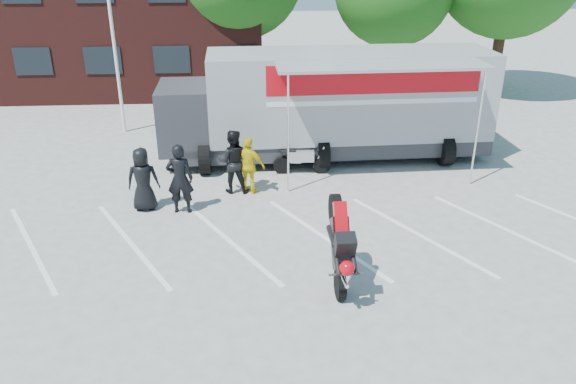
{
  "coord_description": "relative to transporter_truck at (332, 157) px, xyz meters",
  "views": [
    {
      "loc": [
        -1.54,
        -11.33,
        6.84
      ],
      "look_at": [
        -0.71,
        0.94,
        1.3
      ],
      "focal_mm": 35.0,
      "sensor_mm": 36.0,
      "label": 1
    }
  ],
  "objects": [
    {
      "name": "spectator_hivis",
      "position": [
        -2.85,
        -2.83,
        0.85
      ],
      "size": [
        1.08,
        0.79,
        1.7
      ],
      "primitive_type": "imported",
      "rotation": [
        0.0,
        0.0,
        2.71
      ],
      "color": "yellow",
      "rests_on": "ground"
    },
    {
      "name": "parking_bay_lines",
      "position": [
        -1.2,
        -5.68,
        0.01
      ],
      "size": [
        18.09,
        13.33,
        0.01
      ],
      "primitive_type": "cube",
      "rotation": [
        0.0,
        0.0,
        0.52
      ],
      "color": "white",
      "rests_on": "ground"
    },
    {
      "name": "spectator_leather_c",
      "position": [
        -3.32,
        -2.69,
        0.95
      ],
      "size": [
        0.98,
        0.79,
        1.9
      ],
      "primitive_type": "imported",
      "rotation": [
        0.0,
        0.0,
        3.06
      ],
      "color": "black",
      "rests_on": "ground"
    },
    {
      "name": "parked_motorcycle",
      "position": [
        -1.18,
        -1.43,
        0.0
      ],
      "size": [
        1.9,
        0.72,
        0.98
      ],
      "primitive_type": null,
      "rotation": [
        0.0,
        0.0,
        1.52
      ],
      "color": "#B4B3B8",
      "rests_on": "ground"
    },
    {
      "name": "stunt_bike_rider",
      "position": [
        -1.02,
        -7.58,
        0.0
      ],
      "size": [
        0.94,
        1.91,
        2.21
      ],
      "primitive_type": null,
      "rotation": [
        0.0,
        0.0,
        0.03
      ],
      "color": "black",
      "rests_on": "ground"
    },
    {
      "name": "spectator_leather_b",
      "position": [
        -4.71,
        -3.97,
        0.98
      ],
      "size": [
        0.73,
        0.5,
        1.96
      ],
      "primitive_type": "imported",
      "rotation": [
        0.0,
        0.0,
        3.1
      ],
      "color": "black",
      "rests_on": "ground"
    },
    {
      "name": "spectator_leather_a",
      "position": [
        -5.74,
        -3.73,
        0.89
      ],
      "size": [
        0.89,
        0.6,
        1.78
      ],
      "primitive_type": "imported",
      "rotation": [
        0.0,
        0.0,
        3.18
      ],
      "color": "black",
      "rests_on": "ground"
    },
    {
      "name": "transporter_truck",
      "position": [
        0.0,
        0.0,
        0.0
      ],
      "size": [
        11.43,
        5.78,
        3.58
      ],
      "primitive_type": null,
      "rotation": [
        0.0,
        0.0,
        0.03
      ],
      "color": "#92949A",
      "rests_on": "ground"
    },
    {
      "name": "ground",
      "position": [
        -1.2,
        -6.68,
        0.0
      ],
      "size": [
        100.0,
        100.0,
        0.0
      ],
      "primitive_type": "plane",
      "color": "#AAABA5",
      "rests_on": "ground"
    },
    {
      "name": "office_building",
      "position": [
        -11.2,
        11.32,
        3.5
      ],
      "size": [
        18.0,
        8.0,
        7.0
      ],
      "primitive_type": "cube",
      "color": "#461A16",
      "rests_on": "ground"
    }
  ]
}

